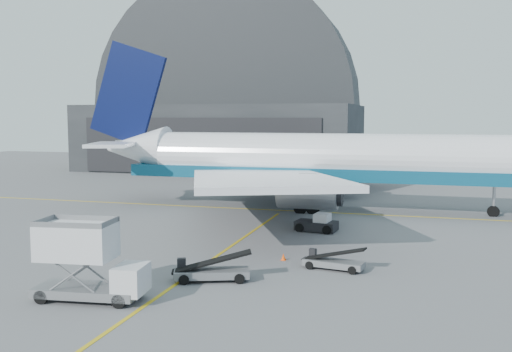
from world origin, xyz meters
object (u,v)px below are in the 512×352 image
(catering_truck, at_px, (86,262))
(belt_loader_b, at_px, (333,262))
(belt_loader_a, at_px, (211,272))
(airliner, at_px, (313,160))
(pushback_tug, at_px, (318,224))

(catering_truck, distance_m, belt_loader_b, 15.64)
(belt_loader_a, bearing_deg, catering_truck, -154.54)
(belt_loader_a, bearing_deg, airliner, 67.99)
(airliner, distance_m, belt_loader_b, 25.27)
(pushback_tug, xyz_separation_m, belt_loader_a, (-3.68, -16.72, -0.04))
(airliner, bearing_deg, belt_loader_a, -92.02)
(airliner, height_order, catering_truck, airliner)
(airliner, relative_size, belt_loader_a, 10.99)
(catering_truck, xyz_separation_m, belt_loader_b, (11.98, 9.93, -1.63))
(pushback_tug, height_order, belt_loader_b, belt_loader_b)
(catering_truck, bearing_deg, belt_loader_a, 38.89)
(airliner, relative_size, catering_truck, 8.52)
(belt_loader_a, xyz_separation_m, belt_loader_b, (6.78, 4.64, -0.07))
(belt_loader_a, relative_size, belt_loader_b, 1.14)
(belt_loader_a, height_order, belt_loader_b, belt_loader_a)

